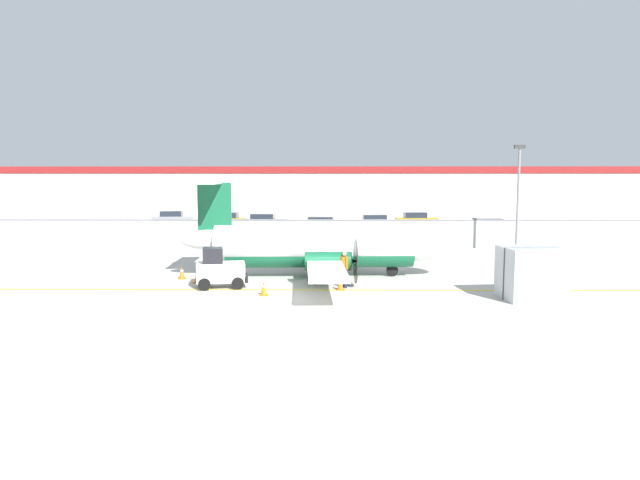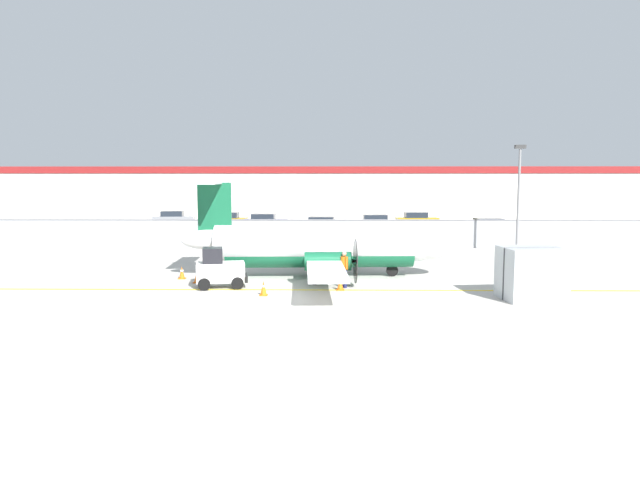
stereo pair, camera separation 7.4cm
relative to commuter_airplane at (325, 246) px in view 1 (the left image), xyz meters
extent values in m
plane|color=#BCB7AD|center=(-0.84, -5.61, -1.60)|extent=(140.00, 140.00, 0.00)
cube|color=yellow|center=(-0.84, -3.61, -1.60)|extent=(84.00, 0.20, 0.01)
cube|color=gray|center=(-0.84, 12.39, -0.60)|extent=(98.00, 0.04, 2.00)
cylinder|color=slate|center=(-0.84, 12.39, 0.45)|extent=(98.00, 0.10, 0.10)
cube|color=#38383A|center=(-0.84, 23.89, -1.54)|extent=(98.00, 17.00, 0.12)
cube|color=beige|center=(-0.84, 42.39, 1.65)|extent=(91.00, 8.00, 6.50)
cube|color=maroon|center=(-0.84, 38.39, 4.50)|extent=(91.00, 0.20, 0.80)
cylinder|color=white|center=(-0.25, -0.01, 0.15)|extent=(10.79, 2.41, 1.90)
ellipsoid|color=white|center=(5.38, 0.26, 0.15)|extent=(2.55, 1.92, 1.80)
ellipsoid|color=white|center=(-5.87, -0.28, 0.35)|extent=(3.07, 1.19, 1.05)
cylinder|color=#145938|center=(-0.25, -0.01, -0.37)|extent=(9.67, 1.94, 1.48)
cube|color=white|center=(-0.15, -0.01, -0.42)|extent=(2.36, 16.06, 0.18)
cylinder|color=#145938|center=(-0.07, 2.60, -0.42)|extent=(2.24, 1.00, 0.90)
cone|color=black|center=(1.08, 2.65, -0.42)|extent=(0.47, 0.46, 0.44)
cylinder|color=#262626|center=(1.23, 2.66, -0.42)|extent=(0.14, 2.10, 2.10)
cylinder|color=#145938|center=(0.18, -2.59, -0.42)|extent=(2.24, 1.00, 0.90)
cone|color=black|center=(1.33, -2.54, -0.42)|extent=(0.47, 0.46, 0.44)
cylinder|color=#262626|center=(1.48, -2.53, -0.42)|extent=(0.14, 2.10, 2.10)
cube|color=#145938|center=(-5.60, -0.27, 1.70)|extent=(1.71, 0.26, 3.10)
cube|color=white|center=(-5.73, -0.27, 3.25)|extent=(1.33, 4.85, 0.14)
cylinder|color=#59595B|center=(3.52, 0.17, -0.81)|extent=(0.15, 0.15, 0.97)
cylinder|color=black|center=(3.52, 0.17, -1.30)|extent=(0.61, 0.25, 0.60)
cylinder|color=#59595B|center=(-0.65, 2.18, -0.77)|extent=(0.15, 0.15, 0.90)
cylinder|color=black|center=(-0.65, 2.18, -1.22)|extent=(0.77, 0.26, 0.76)
cylinder|color=#59595B|center=(-0.44, -2.23, -0.77)|extent=(0.15, 0.15, 0.90)
cylinder|color=black|center=(-0.44, -2.23, -1.22)|extent=(0.77, 0.26, 0.76)
cube|color=silver|center=(-4.81, -3.09, -0.87)|extent=(2.37, 1.50, 0.90)
cube|color=black|center=(-5.15, -3.15, -0.07)|extent=(1.07, 1.15, 0.70)
cube|color=black|center=(-3.68, -2.87, -1.17)|extent=(0.37, 1.11, 0.30)
cylinder|color=black|center=(-4.18, -2.36, -1.32)|extent=(0.58, 0.28, 0.56)
cylinder|color=black|center=(-3.96, -3.53, -1.32)|extent=(0.58, 0.28, 0.56)
cylinder|color=black|center=(-5.66, -2.64, -1.32)|extent=(0.58, 0.28, 0.56)
cylinder|color=black|center=(-5.43, -3.82, -1.32)|extent=(0.58, 0.28, 0.56)
cylinder|color=#191E4C|center=(0.90, -2.88, -1.18)|extent=(0.21, 0.21, 0.85)
cylinder|color=#191E4C|center=(0.99, -3.06, -1.18)|extent=(0.21, 0.21, 0.85)
cylinder|color=orange|center=(0.94, -2.97, -0.45)|extent=(0.45, 0.45, 0.60)
cylinder|color=orange|center=(0.85, -2.77, -0.42)|extent=(0.13, 0.13, 0.55)
cylinder|color=orange|center=(1.04, -3.17, -0.42)|extent=(0.13, 0.13, 0.55)
sphere|color=tan|center=(0.94, -2.97, -0.01)|extent=(0.22, 0.22, 0.22)
cube|color=#B7BCC1|center=(8.70, -5.49, -0.50)|extent=(2.61, 2.26, 2.20)
cube|color=#333338|center=(8.70, -5.49, -0.50)|extent=(2.43, 0.36, 2.20)
cube|color=orange|center=(-2.61, -4.88, -1.58)|extent=(0.36, 0.36, 0.04)
cone|color=orange|center=(-2.61, -4.88, -1.26)|extent=(0.28, 0.28, 0.60)
cylinder|color=white|center=(-2.61, -4.88, -1.18)|extent=(0.17, 0.17, 0.08)
cube|color=orange|center=(-6.20, -1.88, -1.58)|extent=(0.36, 0.36, 0.04)
cone|color=orange|center=(-6.20, -1.88, -1.26)|extent=(0.28, 0.28, 0.60)
cylinder|color=white|center=(-6.20, -1.88, -1.18)|extent=(0.17, 0.17, 0.08)
cube|color=orange|center=(0.74, -3.63, -1.58)|extent=(0.36, 0.36, 0.04)
cone|color=orange|center=(0.74, -3.63, -1.26)|extent=(0.28, 0.28, 0.60)
cylinder|color=white|center=(0.74, -3.63, -1.18)|extent=(0.17, 0.17, 0.08)
cube|color=orange|center=(-7.22, -0.79, -1.58)|extent=(0.36, 0.36, 0.04)
cone|color=orange|center=(-7.22, -0.79, -1.26)|extent=(0.28, 0.28, 0.60)
cylinder|color=white|center=(-7.22, -0.79, -1.18)|extent=(0.17, 0.17, 0.08)
cube|color=gray|center=(-16.06, 30.32, -0.86)|extent=(4.37, 2.17, 0.80)
cube|color=#262D38|center=(-16.21, 30.30, -0.18)|extent=(2.36, 1.80, 0.56)
cylinder|color=black|center=(-14.77, 31.37, -1.18)|extent=(0.62, 0.27, 0.60)
cylinder|color=black|center=(-14.57, 29.58, -1.18)|extent=(0.62, 0.27, 0.60)
cylinder|color=black|center=(-17.56, 31.05, -1.18)|extent=(0.62, 0.27, 0.60)
cylinder|color=black|center=(-17.35, 29.27, -1.18)|extent=(0.62, 0.27, 0.60)
cube|color=#B28C19|center=(-10.16, 27.94, -0.86)|extent=(4.25, 1.82, 0.80)
cube|color=#262D38|center=(-10.01, 27.94, -0.18)|extent=(2.24, 1.62, 0.56)
cylinder|color=black|center=(-11.58, 27.09, -1.18)|extent=(0.61, 0.22, 0.60)
cylinder|color=black|center=(-11.53, 28.89, -1.18)|extent=(0.61, 0.22, 0.60)
cylinder|color=black|center=(-8.79, 27.00, -1.18)|extent=(0.61, 0.22, 0.60)
cylinder|color=black|center=(-8.73, 28.80, -1.18)|extent=(0.61, 0.22, 0.60)
cube|color=navy|center=(-5.95, 25.66, -0.86)|extent=(4.28, 1.90, 0.80)
cube|color=#262D38|center=(-6.10, 25.67, -0.18)|extent=(2.27, 1.66, 0.56)
cylinder|color=black|center=(-4.51, 26.50, -1.18)|extent=(0.61, 0.23, 0.60)
cylinder|color=black|center=(-4.60, 24.70, -1.18)|extent=(0.61, 0.23, 0.60)
cylinder|color=black|center=(-7.31, 26.63, -1.18)|extent=(0.61, 0.23, 0.60)
cylinder|color=black|center=(-7.39, 24.83, -1.18)|extent=(0.61, 0.23, 0.60)
cube|color=gray|center=(-0.27, 21.37, -0.86)|extent=(4.35, 2.11, 0.80)
cube|color=#262D38|center=(-0.42, 21.38, -0.18)|extent=(2.34, 1.77, 0.56)
cylinder|color=black|center=(1.21, 22.12, -1.18)|extent=(0.62, 0.26, 0.60)
cylinder|color=black|center=(1.03, 20.33, -1.18)|extent=(0.62, 0.26, 0.60)
cylinder|color=black|center=(-1.58, 22.40, -1.18)|extent=(0.62, 0.26, 0.60)
cylinder|color=black|center=(-1.76, 20.61, -1.18)|extent=(0.62, 0.26, 0.60)
cube|color=gray|center=(4.72, 24.44, -0.86)|extent=(4.27, 1.88, 0.80)
cube|color=#262D38|center=(4.57, 24.43, -0.18)|extent=(2.26, 1.65, 0.56)
cylinder|color=black|center=(6.08, 25.40, -1.18)|extent=(0.61, 0.23, 0.60)
cylinder|color=black|center=(6.16, 23.60, -1.18)|extent=(0.61, 0.23, 0.60)
cylinder|color=black|center=(3.28, 25.28, -1.18)|extent=(0.61, 0.23, 0.60)
cylinder|color=black|center=(3.36, 23.48, -1.18)|extent=(0.61, 0.23, 0.60)
cube|color=#B28C19|center=(9.18, 28.54, -0.86)|extent=(4.26, 1.86, 0.80)
cube|color=#262D38|center=(9.03, 28.53, -0.18)|extent=(2.26, 1.64, 0.56)
cylinder|color=black|center=(10.54, 29.49, -1.18)|extent=(0.61, 0.22, 0.60)
cylinder|color=black|center=(10.61, 27.69, -1.18)|extent=(0.61, 0.22, 0.60)
cylinder|color=black|center=(7.74, 29.38, -1.18)|extent=(0.61, 0.22, 0.60)
cylinder|color=black|center=(7.81, 27.58, -1.18)|extent=(0.61, 0.22, 0.60)
cube|color=black|center=(13.98, 19.46, -0.86)|extent=(4.34, 2.09, 0.80)
cube|color=#262D38|center=(13.83, 19.45, -0.18)|extent=(2.34, 1.76, 0.56)
cylinder|color=black|center=(15.29, 20.49, -1.18)|extent=(0.62, 0.26, 0.60)
cylinder|color=black|center=(15.46, 18.70, -1.18)|extent=(0.62, 0.26, 0.60)
cylinder|color=black|center=(12.50, 20.23, -1.18)|extent=(0.62, 0.26, 0.60)
cylinder|color=black|center=(12.67, 18.44, -1.18)|extent=(0.62, 0.26, 0.60)
cylinder|color=slate|center=(12.81, 8.90, 1.90)|extent=(0.16, 0.16, 7.00)
cube|color=#333333|center=(12.81, 8.90, 5.55)|extent=(0.70, 0.30, 0.24)
camera|label=1|loc=(0.14, -29.17, 3.44)|focal=32.00mm
camera|label=2|loc=(0.22, -29.17, 3.44)|focal=32.00mm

